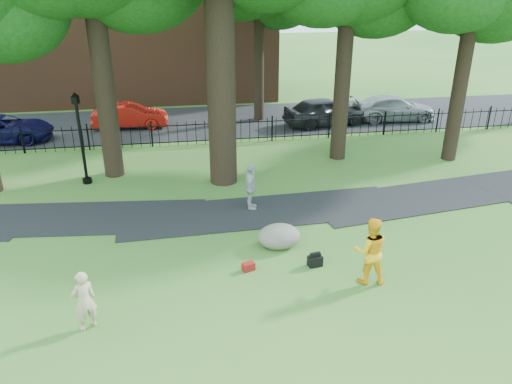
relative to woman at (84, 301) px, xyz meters
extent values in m
plane|color=#2C6322|center=(4.21, 1.68, -0.79)|extent=(120.00, 120.00, 0.00)
cube|color=black|center=(5.21, 5.58, -0.79)|extent=(36.07, 3.85, 0.03)
cube|color=black|center=(4.21, 17.68, -0.79)|extent=(80.00, 7.00, 0.02)
cube|color=black|center=(4.21, 13.68, 0.23)|extent=(44.00, 0.04, 0.04)
cube|color=black|center=(4.21, 13.68, -0.61)|extent=(44.00, 0.04, 0.04)
cube|color=brown|center=(0.21, 25.68, 5.21)|extent=(18.00, 8.00, 12.00)
cylinder|color=black|center=(4.21, 8.68, 4.46)|extent=(1.10, 1.10, 10.50)
ellipsoid|color=#0F390F|center=(-3.44, 9.93, 6.03)|extent=(4.80, 4.80, 4.08)
cylinder|color=black|center=(-0.29, 10.18, 3.76)|extent=(0.80, 0.80, 9.10)
cylinder|color=black|center=(9.71, 10.68, 3.41)|extent=(0.70, 0.70, 8.40)
cylinder|color=black|center=(14.71, 9.68, 3.23)|extent=(0.64, 0.64, 8.05)
imported|color=tan|center=(0.00, 0.00, 0.00)|extent=(0.69, 0.62, 1.58)
imported|color=#FFB115|center=(7.39, 0.80, 0.18)|extent=(1.05, 0.87, 1.94)
imported|color=#AAA9AE|center=(4.90, 5.90, 0.07)|extent=(0.63, 1.07, 1.72)
ellipsoid|color=#6A6858|center=(5.37, 3.12, -0.40)|extent=(1.63, 1.45, 0.78)
cylinder|color=black|center=(-1.31, 9.41, 0.85)|extent=(0.12, 0.12, 3.29)
cylinder|color=black|center=(-1.31, 9.41, -0.69)|extent=(0.37, 0.37, 0.21)
cube|color=black|center=(-1.31, 9.41, 2.65)|extent=(0.29, 0.29, 0.31)
cone|color=black|center=(-1.31, 9.41, 2.85)|extent=(0.33, 0.33, 0.16)
cube|color=black|center=(6.17, 1.81, -0.64)|extent=(0.45, 0.32, 0.31)
cube|color=maroon|center=(4.21, 1.88, -0.67)|extent=(0.40, 0.32, 0.24)
imported|color=#AA140D|center=(-0.04, 17.18, -0.13)|extent=(4.04, 1.47, 1.32)
imported|color=#0B0C3A|center=(-6.22, 15.72, -0.12)|extent=(4.83, 2.28, 1.33)
imported|color=black|center=(10.66, 15.99, -0.01)|extent=(4.83, 2.56, 1.57)
imported|color=gray|center=(14.86, 16.31, -0.09)|extent=(4.91, 2.18, 1.40)
camera|label=1|loc=(2.42, -10.26, 7.11)|focal=35.00mm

